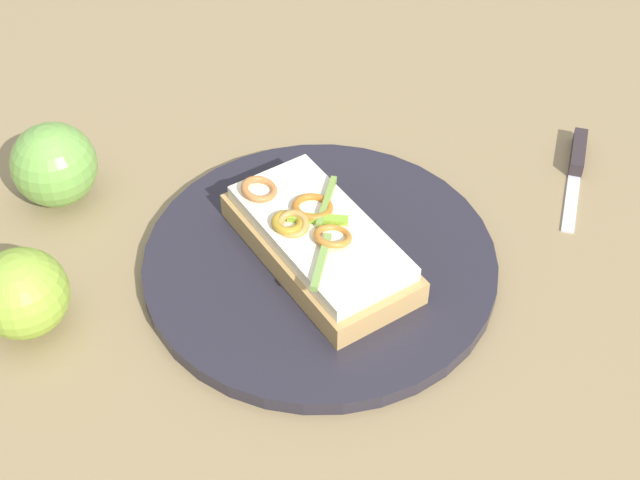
% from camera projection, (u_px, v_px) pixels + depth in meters
% --- Properties ---
extents(ground_plane, '(2.00, 2.00, 0.00)m').
position_uv_depth(ground_plane, '(320.00, 268.00, 0.78)').
color(ground_plane, '#8D754F').
rests_on(ground_plane, ground).
extents(plate, '(0.30, 0.30, 0.01)m').
position_uv_depth(plate, '(320.00, 263.00, 0.78)').
color(plate, '#25232C').
rests_on(plate, ground_plane).
extents(sandwich, '(0.20, 0.13, 0.05)m').
position_uv_depth(sandwich, '(319.00, 241.00, 0.76)').
color(sandwich, tan).
rests_on(sandwich, plate).
extents(apple_0, '(0.10, 0.10, 0.07)m').
position_uv_depth(apple_0, '(22.00, 293.00, 0.71)').
color(apple_0, '#8DB037').
rests_on(apple_0, ground_plane).
extents(apple_2, '(0.11, 0.11, 0.08)m').
position_uv_depth(apple_2, '(54.00, 165.00, 0.82)').
color(apple_2, '#6FA744').
rests_on(apple_2, ground_plane).
extents(knife, '(0.12, 0.08, 0.02)m').
position_uv_depth(knife, '(577.00, 164.00, 0.87)').
color(knife, silver).
rests_on(knife, ground_plane).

